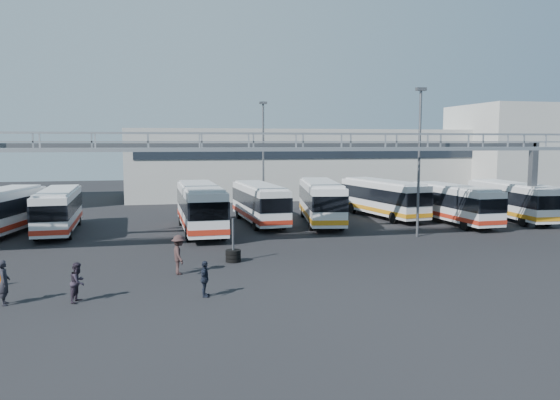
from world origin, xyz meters
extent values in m
plane|color=black|center=(0.00, 0.00, 0.00)|extent=(140.00, 140.00, 0.00)
cube|color=#999BA1|center=(0.00, 5.00, 6.10)|extent=(50.00, 1.80, 0.22)
cube|color=#999BA1|center=(0.00, 4.15, 7.05)|extent=(50.00, 0.10, 0.10)
cube|color=#999BA1|center=(0.00, 5.85, 7.05)|extent=(50.00, 0.10, 0.10)
cube|color=#4C4F54|center=(0.00, 9.00, 6.30)|extent=(45.00, 0.50, 0.35)
cube|color=#9E9E99|center=(12.00, 38.00, 4.00)|extent=(42.00, 14.00, 8.00)
cube|color=#B2B2AD|center=(38.00, 32.00, 5.50)|extent=(14.00, 12.00, 11.00)
cylinder|color=#4C4F54|center=(12.00, 7.00, 5.00)|extent=(0.18, 0.18, 10.00)
cube|color=#4C4F54|center=(12.00, 7.00, 10.10)|extent=(0.70, 0.35, 0.22)
cylinder|color=#4C4F54|center=(4.00, 22.00, 5.00)|extent=(0.18, 0.18, 10.00)
cube|color=#4C4F54|center=(4.00, 22.00, 10.10)|extent=(0.70, 0.35, 0.22)
cylinder|color=black|center=(-16.75, 16.37, 0.49)|extent=(0.48, 1.02, 0.98)
cylinder|color=black|center=(-14.58, 15.93, 0.49)|extent=(0.48, 1.02, 0.98)
cube|color=silver|center=(-12.59, 14.27, 1.70)|extent=(2.78, 10.36, 2.57)
cube|color=black|center=(-12.59, 14.27, 2.01)|extent=(2.84, 10.42, 1.03)
cube|color=#AB2615|center=(-12.59, 14.27, 0.79)|extent=(2.83, 10.41, 0.33)
cube|color=silver|center=(-12.59, 14.27, 3.06)|extent=(2.50, 9.32, 0.15)
cylinder|color=black|center=(-13.49, 10.95, 0.47)|extent=(0.32, 0.94, 0.93)
cylinder|color=black|center=(-11.40, 11.04, 0.47)|extent=(0.32, 0.94, 0.93)
cylinder|color=black|center=(-13.78, 17.51, 0.47)|extent=(0.32, 0.94, 0.93)
cylinder|color=black|center=(-11.69, 17.60, 0.47)|extent=(0.32, 0.94, 0.93)
cube|color=silver|center=(-2.56, 12.16, 1.89)|extent=(2.83, 11.45, 2.85)
cube|color=black|center=(-2.56, 12.16, 2.23)|extent=(2.89, 11.51, 1.14)
cube|color=#AB2615|center=(-2.56, 12.16, 0.88)|extent=(2.88, 11.50, 0.36)
cube|color=silver|center=(-2.56, 12.16, 3.40)|extent=(2.55, 10.30, 0.17)
cylinder|color=black|center=(-3.66, 8.49, 0.52)|extent=(0.33, 1.04, 1.04)
cylinder|color=black|center=(-1.31, 8.54, 0.52)|extent=(0.33, 1.04, 1.04)
cylinder|color=black|center=(-3.81, 15.78, 0.52)|extent=(0.33, 1.04, 1.04)
cylinder|color=black|center=(-1.46, 15.83, 0.52)|extent=(0.33, 1.04, 1.04)
cube|color=silver|center=(2.39, 15.31, 1.74)|extent=(2.88, 10.56, 2.61)
cube|color=black|center=(2.39, 15.31, 2.04)|extent=(2.94, 10.62, 1.05)
cube|color=#AB2615|center=(2.39, 15.31, 0.81)|extent=(2.93, 10.61, 0.33)
cube|color=silver|center=(2.39, 15.31, 3.12)|extent=(2.59, 9.50, 0.15)
cylinder|color=black|center=(1.49, 11.91, 0.48)|extent=(0.33, 0.96, 0.95)
cylinder|color=black|center=(3.62, 12.02, 0.48)|extent=(0.33, 0.96, 0.95)
cylinder|color=black|center=(1.16, 18.60, 0.48)|extent=(0.33, 0.96, 0.95)
cylinder|color=black|center=(3.30, 18.70, 0.48)|extent=(0.33, 0.96, 0.95)
cube|color=silver|center=(7.26, 14.42, 1.85)|extent=(4.43, 11.42, 2.79)
cube|color=black|center=(7.26, 14.42, 2.18)|extent=(4.50, 11.49, 1.12)
cube|color=orange|center=(7.26, 14.42, 0.86)|extent=(4.49, 11.48, 0.35)
cube|color=silver|center=(7.26, 14.42, 3.33)|extent=(3.99, 10.28, 0.16)
cylinder|color=black|center=(5.51, 11.10, 0.51)|extent=(0.48, 1.05, 1.01)
cylinder|color=black|center=(7.77, 10.70, 0.51)|extent=(0.48, 1.05, 1.01)
cylinder|color=black|center=(6.75, 18.13, 0.51)|extent=(0.48, 1.05, 1.01)
cylinder|color=black|center=(9.01, 17.73, 0.51)|extent=(0.48, 1.05, 1.01)
cube|color=silver|center=(13.48, 16.48, 1.77)|extent=(4.00, 10.90, 2.66)
cube|color=black|center=(13.48, 16.48, 2.08)|extent=(4.07, 10.97, 1.07)
cube|color=orange|center=(13.48, 16.48, 0.82)|extent=(4.05, 10.95, 0.34)
cube|color=silver|center=(13.48, 16.48, 3.18)|extent=(3.60, 9.81, 0.15)
cylinder|color=black|center=(12.91, 12.94, 0.48)|extent=(0.43, 1.00, 0.97)
cylinder|color=black|center=(15.07, 13.27, 0.48)|extent=(0.43, 1.00, 0.97)
cylinder|color=black|center=(11.89, 19.69, 0.48)|extent=(0.43, 1.00, 0.97)
cylinder|color=black|center=(14.05, 20.01, 0.48)|extent=(0.43, 1.00, 0.97)
cube|color=silver|center=(17.59, 11.98, 1.69)|extent=(2.74, 10.25, 2.54)
cube|color=black|center=(17.59, 11.98, 1.99)|extent=(2.81, 10.31, 1.02)
cube|color=#AB2615|center=(17.59, 11.98, 0.79)|extent=(2.80, 10.30, 0.32)
cube|color=silver|center=(17.59, 11.98, 3.03)|extent=(2.47, 9.23, 0.15)
cylinder|color=black|center=(16.70, 8.68, 0.46)|extent=(0.32, 0.93, 0.92)
cylinder|color=black|center=(18.77, 8.77, 0.46)|extent=(0.32, 0.93, 0.92)
cylinder|color=black|center=(16.42, 15.18, 0.46)|extent=(0.32, 0.93, 0.92)
cylinder|color=black|center=(18.49, 15.27, 0.46)|extent=(0.32, 0.93, 0.92)
cube|color=silver|center=(23.41, 12.66, 1.72)|extent=(3.00, 10.51, 2.60)
cube|color=black|center=(23.41, 12.66, 2.03)|extent=(3.06, 10.57, 1.04)
cube|color=orange|center=(23.41, 12.66, 0.80)|extent=(3.05, 10.56, 0.33)
cube|color=silver|center=(23.41, 12.66, 3.10)|extent=(2.70, 9.46, 0.15)
cylinder|color=black|center=(22.15, 9.41, 0.47)|extent=(0.34, 0.96, 0.94)
cylinder|color=black|center=(24.26, 9.28, 0.47)|extent=(0.34, 0.96, 0.94)
cylinder|color=black|center=(22.56, 16.04, 0.47)|extent=(0.34, 0.96, 0.94)
cylinder|color=black|center=(24.67, 15.91, 0.47)|extent=(0.34, 0.96, 0.94)
imported|color=black|center=(-11.63, -4.09, 0.92)|extent=(0.55, 0.74, 1.85)
imported|color=#27202C|center=(-8.79, -4.28, 0.82)|extent=(0.85, 0.96, 1.65)
imported|color=#322121|center=(-4.56, -0.42, 0.99)|extent=(0.88, 1.35, 1.97)
imported|color=black|center=(-3.65, -4.71, 0.77)|extent=(0.58, 0.97, 1.55)
cylinder|color=black|center=(-1.57, 1.80, 0.12)|extent=(0.84, 0.84, 0.20)
cylinder|color=black|center=(-1.57, 1.80, 0.34)|extent=(0.84, 0.84, 0.20)
cylinder|color=black|center=(-1.57, 1.80, 0.56)|extent=(0.84, 0.84, 0.20)
cylinder|color=#4C4F54|center=(-1.57, 1.80, 1.20)|extent=(0.12, 0.12, 2.39)
camera|label=1|loc=(-5.47, -27.43, 6.54)|focal=35.00mm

